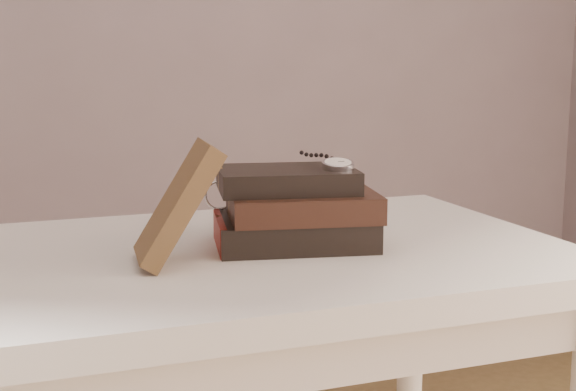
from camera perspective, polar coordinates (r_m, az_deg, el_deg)
name	(u,v)px	position (r m, az deg, el deg)	size (l,w,h in m)	color
table	(224,311)	(1.19, -4.55, -8.17)	(1.00, 0.60, 0.75)	silver
book_stack	(295,210)	(1.18, 0.52, -1.03)	(0.25, 0.20, 0.11)	black
journal	(178,204)	(1.08, -7.75, -0.57)	(0.03, 0.11, 0.18)	#412D19
pocket_watch	(336,164)	(1.17, 3.43, 2.26)	(0.06, 0.15, 0.02)	silver
eyeglasses	(235,195)	(1.24, -3.78, 0.06)	(0.11, 0.13, 0.05)	silver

